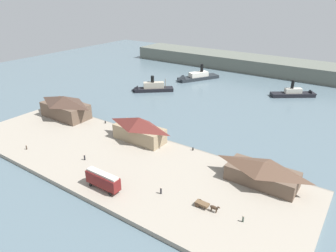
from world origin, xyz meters
name	(u,v)px	position (x,y,z in m)	size (l,w,h in m)	color
ground_plane	(161,136)	(0.00, 0.00, 0.00)	(320.00, 320.00, 0.00)	slate
quay_promenade	(118,160)	(0.00, -22.00, 0.60)	(110.00, 36.00, 1.20)	#9E9384
seawall_edge	(155,138)	(0.00, -3.60, 0.50)	(110.00, 0.80, 1.00)	gray
ferry_shed_west_terminal	(65,107)	(-38.63, -9.41, 5.53)	(19.06, 9.88, 8.52)	brown
ferry_shed_central_terminal	(139,129)	(-2.41, -8.82, 5.30)	(17.43, 7.56, 8.07)	#998466
ferry_shed_customs_shed	(263,172)	(38.87, -9.94, 4.28)	(17.96, 8.51, 6.06)	brown
street_tram	(103,180)	(7.40, -34.90, 3.85)	(9.75, 2.69, 4.57)	maroon
horse_cart	(206,205)	(32.03, -27.11, 2.12)	(6.01, 1.66, 1.87)	brown
pedestrian_walking_west	(243,219)	(40.65, -26.54, 1.92)	(0.39, 0.39, 1.57)	#3D4C42
pedestrian_near_cart	(161,191)	(20.40, -28.46, 2.00)	(0.43, 0.43, 1.76)	#232328
pedestrian_at_waters_edge	(85,157)	(-7.40, -27.93, 2.00)	(0.43, 0.43, 1.75)	#232328
pedestrian_walking_east	(26,147)	(-27.21, -33.79, 1.89)	(0.38, 0.38, 1.52)	#4C3D33
mooring_post_west	(105,122)	(-21.81, -5.24, 1.65)	(0.44, 0.44, 0.90)	black
mooring_post_center_west	(193,149)	(15.56, -4.91, 1.65)	(0.44, 0.44, 0.90)	black
mooring_post_center_east	(118,126)	(-15.61, -4.97, 1.65)	(0.44, 0.44, 0.90)	black
ferry_departing_north	(194,78)	(-27.02, 68.46, 1.46)	(17.72, 25.67, 10.52)	#23282D
ferry_moored_west	(150,88)	(-34.63, 38.11, 1.61)	(18.93, 17.29, 9.23)	black
ferry_approaching_east	(298,94)	(28.06, 71.69, 1.33)	(20.60, 16.91, 9.30)	black
far_headland	(267,65)	(0.00, 110.00, 4.00)	(180.00, 24.00, 8.00)	#60665B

